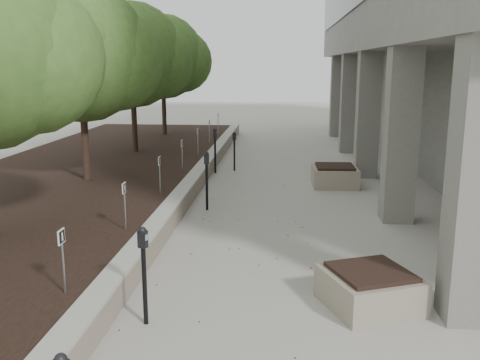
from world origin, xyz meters
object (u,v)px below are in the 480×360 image
(crabapple_tree_5, at_px, (163,75))
(planter_back, at_px, (335,175))
(planter_front, at_px, (370,288))
(crabapple_tree_4, at_px, (132,78))
(parking_meter_3, at_px, (207,181))
(parking_meter_2, at_px, (144,276))
(crabapple_tree_3, at_px, (81,82))
(parking_meter_4, at_px, (234,151))
(parking_meter_5, at_px, (215,151))

(crabapple_tree_5, bearing_deg, planter_back, -49.90)
(crabapple_tree_5, relative_size, planter_front, 4.29)
(planter_front, bearing_deg, planter_back, 88.52)
(crabapple_tree_4, relative_size, parking_meter_3, 3.63)
(parking_meter_2, bearing_deg, planter_front, 33.11)
(crabapple_tree_4, bearing_deg, crabapple_tree_3, -90.00)
(parking_meter_4, distance_m, planter_back, 3.83)
(parking_meter_3, height_order, parking_meter_4, parking_meter_3)
(crabapple_tree_4, distance_m, parking_meter_4, 4.77)
(crabapple_tree_3, height_order, planter_back, crabapple_tree_3)
(parking_meter_2, relative_size, planter_back, 1.08)
(crabapple_tree_3, relative_size, parking_meter_5, 3.56)
(crabapple_tree_4, relative_size, planter_back, 4.08)
(planter_back, bearing_deg, crabapple_tree_4, 154.25)
(crabapple_tree_5, height_order, planter_front, crabapple_tree_5)
(crabapple_tree_4, height_order, parking_meter_3, crabapple_tree_4)
(crabapple_tree_5, xyz_separation_m, planter_front, (6.88, -16.72, -2.82))
(parking_meter_2, relative_size, parking_meter_5, 0.94)
(planter_front, xyz_separation_m, planter_back, (0.21, 8.30, 0.02))
(parking_meter_5, xyz_separation_m, planter_back, (3.84, -1.57, -0.45))
(parking_meter_5, height_order, planter_front, parking_meter_5)
(crabapple_tree_3, xyz_separation_m, planter_back, (7.09, 1.58, -2.81))
(crabapple_tree_5, bearing_deg, parking_meter_3, -72.44)
(parking_meter_5, bearing_deg, parking_meter_2, -92.36)
(crabapple_tree_3, xyz_separation_m, crabapple_tree_4, (0.00, 5.00, 0.00))
(parking_meter_4, distance_m, parking_meter_5, 0.76)
(crabapple_tree_4, xyz_separation_m, parking_meter_5, (3.25, -1.85, -2.36))
(parking_meter_3, distance_m, planter_front, 6.17)
(crabapple_tree_5, distance_m, planter_back, 11.36)
(parking_meter_2, bearing_deg, crabapple_tree_4, 124.97)
(crabapple_tree_4, height_order, planter_front, crabapple_tree_4)
(crabapple_tree_4, height_order, parking_meter_5, crabapple_tree_4)
(parking_meter_3, distance_m, planter_back, 4.64)
(parking_meter_3, bearing_deg, parking_meter_5, 86.54)
(crabapple_tree_4, height_order, planter_back, crabapple_tree_4)
(crabapple_tree_5, relative_size, parking_meter_3, 3.63)
(parking_meter_2, distance_m, parking_meter_5, 10.70)
(parking_meter_3, relative_size, parking_meter_4, 1.11)
(crabapple_tree_3, bearing_deg, parking_meter_5, 44.09)
(parking_meter_5, bearing_deg, planter_front, -74.19)
(parking_meter_5, bearing_deg, planter_back, -26.59)
(crabapple_tree_4, xyz_separation_m, planter_front, (6.88, -11.72, -2.82))
(crabapple_tree_3, bearing_deg, planter_back, 12.56)
(crabapple_tree_3, height_order, parking_meter_3, crabapple_tree_3)
(crabapple_tree_5, xyz_separation_m, parking_meter_4, (3.86, -6.39, -2.44))
(planter_front, height_order, planter_back, planter_back)
(parking_meter_4, xyz_separation_m, parking_meter_5, (-0.61, -0.46, 0.09))
(parking_meter_3, distance_m, parking_meter_5, 4.65)
(planter_front, bearing_deg, crabapple_tree_3, 135.66)
(parking_meter_2, xyz_separation_m, parking_meter_5, (-0.38, 10.69, 0.04))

